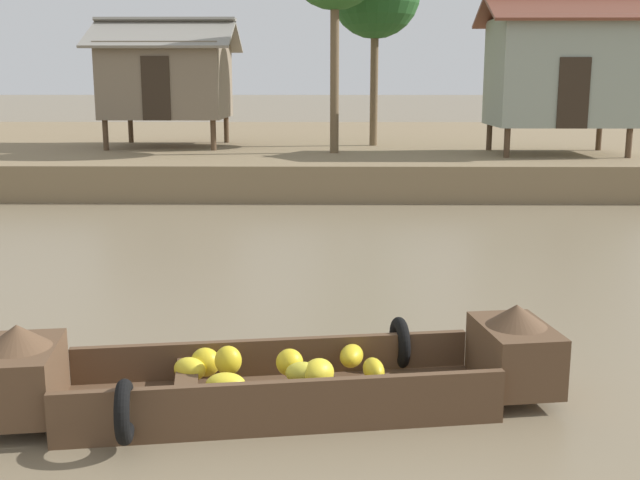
# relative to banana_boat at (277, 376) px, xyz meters

# --- Properties ---
(ground_plane) EXTENTS (300.00, 300.00, 0.00)m
(ground_plane) POSITION_rel_banana_boat_xyz_m (-0.56, 4.71, -0.31)
(ground_plane) COLOR #7A6B51
(riverbank_strip) EXTENTS (160.00, 20.00, 0.89)m
(riverbank_strip) POSITION_rel_banana_boat_xyz_m (-0.56, 21.71, 0.14)
(riverbank_strip) COLOR #7F6B4C
(riverbank_strip) RESTS_ON ground
(banana_boat) EXTENTS (5.10, 2.19, 0.88)m
(banana_boat) POSITION_rel_banana_boat_xyz_m (0.00, 0.00, 0.00)
(banana_boat) COLOR brown
(banana_boat) RESTS_ON ground
(stilt_house_left) EXTENTS (4.24, 3.79, 3.85)m
(stilt_house_left) POSITION_rel_banana_boat_xyz_m (-4.47, 17.46, 2.64)
(stilt_house_left) COLOR #4C3826
(stilt_house_left) RESTS_ON riverbank_strip
(stilt_house_mid_left) EXTENTS (4.29, 3.18, 4.31)m
(stilt_house_mid_left) POSITION_rel_banana_boat_xyz_m (6.72, 15.06, 2.86)
(stilt_house_mid_left) COLOR #4C3826
(stilt_house_mid_left) RESTS_ON riverbank_strip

